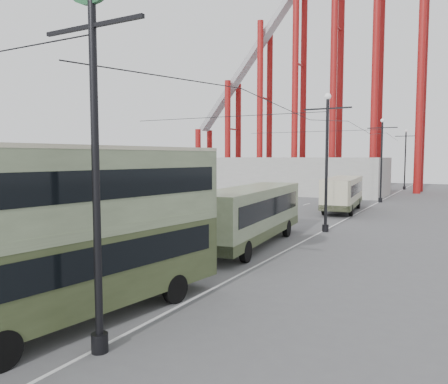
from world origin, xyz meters
The scene contains 12 objects.
ground centered at (0.00, 0.00, 0.00)m, with size 160.00×160.00×0.00m, color #525255.
road_markings centered at (-0.86, 19.70, 0.01)m, with size 12.52×120.00×0.01m.
lamp_post_near centered at (5.60, -3.00, 7.86)m, with size 3.20×0.44×10.80m.
lamp_post_mid centered at (5.60, 18.00, 4.68)m, with size 3.20×0.44×9.32m.
lamp_post_far centered at (5.60, 40.00, 4.68)m, with size 3.20×0.44×9.32m.
lamp_post_distant centered at (5.60, 62.00, 4.68)m, with size 3.20×0.44×9.32m.
roller_coaster centered at (-2.49, 56.89, 22.92)m, with size 52.95×5.00×55.48m.
fairground_shed centered at (-6.00, 47.00, 2.50)m, with size 22.00×10.00×5.00m, color #999994.
double_decker_bus centered at (3.58, -1.53, 3.04)m, with size 3.85×10.34×5.42m.
single_decker_green centered at (3.09, 11.38, 1.87)m, with size 3.81×11.95×3.32m.
single_decker_cream centered at (3.87, 29.80, 1.78)m, with size 3.62×10.37×3.16m.
pedestrian centered at (0.14, 11.72, 0.82)m, with size 0.60×0.39×1.65m, color black.
Camera 1 is at (13.76, -11.07, 5.08)m, focal length 35.00 mm.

